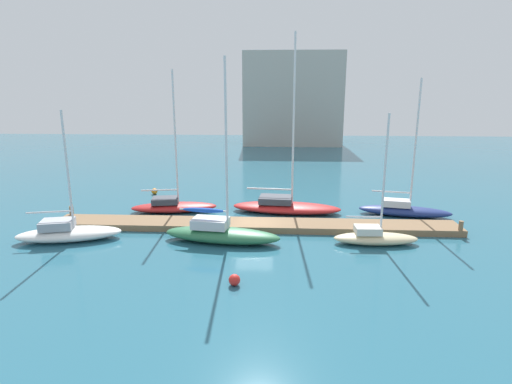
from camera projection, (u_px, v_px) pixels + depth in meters
ground_plane at (254, 228)px, 27.65m from camera, size 120.00×120.00×0.00m
dock_pier at (254, 225)px, 27.60m from camera, size 26.91×2.31×0.42m
dock_piling_near_end at (72, 213)px, 29.19m from camera, size 0.28×0.28×1.04m
dock_piling_far_end at (461, 229)px, 25.85m from camera, size 0.28×0.28×1.04m
sailboat_0 at (68, 232)px, 25.23m from camera, size 6.50×3.47×7.91m
sailboat_1 at (173, 205)px, 31.31m from camera, size 6.66×3.06×10.46m
sailboat_2 at (220, 232)px, 24.96m from camera, size 7.35×2.95×10.82m
sailboat_3 at (285, 205)px, 31.11m from camera, size 8.36×3.31×12.93m
sailboat_4 at (375, 236)px, 24.68m from camera, size 5.06×1.73×7.76m
sailboat_5 at (404, 209)px, 30.25m from camera, size 6.75×2.99×9.83m
mooring_buoy_red at (234, 280)px, 19.42m from camera, size 0.55×0.55×0.55m
mooring_buoy_orange at (154, 191)px, 36.66m from camera, size 0.54×0.54×0.54m
harbor_building_distant at (292, 99)px, 71.74m from camera, size 16.40×11.77×15.23m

